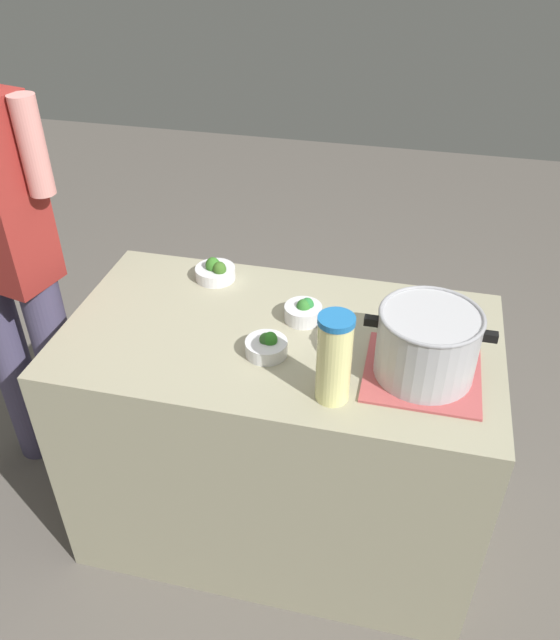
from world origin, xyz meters
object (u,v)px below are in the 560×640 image
object	(u,v)px
cooking_pot	(427,343)
broccoli_bowl_back	(267,346)
person_cook	(4,259)
broccoli_bowl_front	(304,311)
lemonade_pitcher	(334,358)
broccoli_bowl_center	(215,272)

from	to	relation	value
cooking_pot	broccoli_bowl_back	xyz separation A→B (m)	(0.44, 0.01, -0.08)
broccoli_bowl_back	person_cook	size ratio (longest dim) A/B	0.07
broccoli_bowl_front	person_cook	bearing A→B (deg)	-0.83
broccoli_bowl_front	cooking_pot	bearing A→B (deg)	154.03
lemonade_pitcher	broccoli_bowl_back	distance (m)	0.27
person_cook	broccoli_bowl_back	bearing A→B (deg)	167.97
cooking_pot	broccoli_bowl_front	xyz separation A→B (m)	(0.38, -0.18, -0.08)
broccoli_bowl_center	lemonade_pitcher	bearing A→B (deg)	134.36
lemonade_pitcher	broccoli_bowl_back	size ratio (longest dim) A/B	2.11
broccoli_bowl_back	person_cook	distance (m)	0.99
person_cook	broccoli_bowl_center	bearing A→B (deg)	-167.77
broccoli_bowl_front	broccoli_bowl_back	xyz separation A→B (m)	(0.07, 0.19, -0.00)
lemonade_pitcher	broccoli_bowl_center	world-z (taller)	lemonade_pitcher
lemonade_pitcher	broccoli_bowl_center	xyz separation A→B (m)	(0.48, -0.50, -0.10)
lemonade_pitcher	broccoli_bowl_center	size ratio (longest dim) A/B	1.90
lemonade_pitcher	broccoli_bowl_center	distance (m)	0.70
cooking_pot	broccoli_bowl_front	distance (m)	0.43
broccoli_bowl_front	lemonade_pitcher	bearing A→B (deg)	113.66
person_cook	lemonade_pitcher	bearing A→B (deg)	163.77
cooking_pot	broccoli_bowl_center	size ratio (longest dim) A/B	2.55
broccoli_bowl_front	person_cook	size ratio (longest dim) A/B	0.07
cooking_pot	person_cook	xyz separation A→B (m)	(1.41, -0.20, -0.04)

